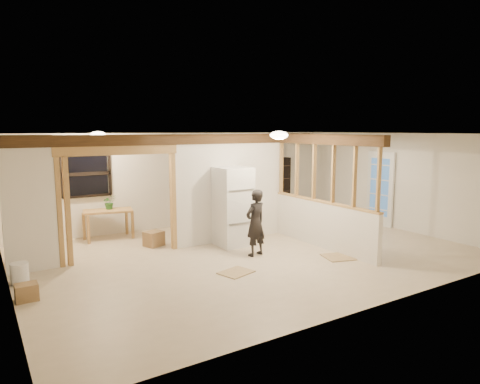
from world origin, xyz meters
TOP-DOWN VIEW (x-y plane):
  - floor at (0.00, 0.00)m, footprint 9.00×6.50m
  - ceiling at (0.00, 0.00)m, footprint 9.00×6.50m
  - wall_back at (0.00, 3.25)m, footprint 9.00×0.01m
  - wall_front at (0.00, -3.25)m, footprint 9.00×0.01m
  - wall_left at (-4.50, 0.00)m, footprint 0.01×6.50m
  - wall_right at (4.50, 0.00)m, footprint 0.01×6.50m
  - partition_left_stub at (-4.05, 1.20)m, footprint 0.90×0.12m
  - partition_center at (0.20, 1.20)m, footprint 2.80×0.12m
  - doorway_frame at (-2.40, 1.20)m, footprint 2.46×0.14m
  - header_beam_back at (-1.00, 1.20)m, footprint 7.00×0.18m
  - header_beam_right at (1.60, -0.40)m, footprint 0.18×3.30m
  - pony_wall at (1.60, -0.40)m, footprint 0.12×3.20m
  - stud_partition at (1.60, -0.40)m, footprint 0.14×3.20m
  - window_back at (-2.60, 3.17)m, footprint 1.12×0.10m
  - french_door at (4.42, 0.40)m, footprint 0.12×0.86m
  - ceiling_dome_main at (0.30, -0.50)m, footprint 0.36×0.36m
  - ceiling_dome_util at (-2.50, 2.30)m, footprint 0.32×0.32m
  - hanging_bulb at (-2.00, 1.60)m, footprint 0.07×0.07m
  - refrigerator at (0.01, 0.79)m, footprint 0.73×0.71m
  - woman at (-0.02, -0.16)m, footprint 0.57×0.44m
  - work_table at (-2.23, 2.81)m, footprint 1.21×0.78m
  - potted_plant at (-2.17, 2.89)m, footprint 0.34×0.30m
  - shop_vac at (-4.20, 1.85)m, footprint 0.52×0.52m
  - bookshelf at (2.90, 3.03)m, footprint 0.87×0.29m
  - bucket at (-4.33, 0.58)m, footprint 0.30×0.30m
  - box_util_a at (-1.54, 1.65)m, footprint 0.47×0.44m
  - box_util_b at (-3.97, 1.91)m, footprint 0.34×0.34m
  - box_front at (-4.31, -0.27)m, footprint 0.33×0.27m
  - floor_panel_near at (1.33, -1.19)m, footprint 0.69×0.69m
  - floor_panel_far at (-0.93, -0.88)m, footprint 0.68×0.60m

SIDE VIEW (x-z plane):
  - floor at x=0.00m, z-range -0.01..0.00m
  - floor_panel_far at x=-0.93m, z-range 0.00..0.02m
  - floor_panel_near at x=1.33m, z-range 0.00..0.02m
  - box_util_b at x=-3.97m, z-range 0.00..0.26m
  - box_front at x=-4.31m, z-range 0.00..0.26m
  - box_util_a at x=-1.54m, z-range 0.00..0.33m
  - bucket at x=-4.33m, z-range 0.00..0.37m
  - shop_vac at x=-4.20m, z-range 0.00..0.62m
  - work_table at x=-2.23m, z-range 0.00..0.70m
  - pony_wall at x=1.60m, z-range 0.00..1.00m
  - woman at x=-0.02m, z-range 0.00..1.38m
  - bookshelf at x=2.90m, z-range 0.00..1.74m
  - potted_plant at x=-2.17m, z-range 0.70..1.04m
  - refrigerator at x=0.01m, z-range 0.00..1.76m
  - french_door at x=4.42m, z-range 0.00..2.00m
  - doorway_frame at x=-2.40m, z-range 0.00..2.20m
  - wall_back at x=0.00m, z-range 0.00..2.50m
  - wall_front at x=0.00m, z-range 0.00..2.50m
  - wall_left at x=-4.50m, z-range 0.00..2.50m
  - wall_right at x=4.50m, z-range 0.00..2.50m
  - partition_left_stub at x=-4.05m, z-range 0.00..2.50m
  - partition_center at x=0.20m, z-range 0.00..2.50m
  - window_back at x=-2.60m, z-range 1.00..2.10m
  - stud_partition at x=1.60m, z-range 1.00..2.32m
  - hanging_bulb at x=-2.00m, z-range 2.15..2.22m
  - header_beam_back at x=-1.00m, z-range 2.27..2.49m
  - header_beam_right at x=1.60m, z-range 2.27..2.49m
  - ceiling_dome_main at x=0.30m, z-range 2.40..2.56m
  - ceiling_dome_util at x=-2.50m, z-range 2.41..2.55m
  - ceiling at x=0.00m, z-range 2.50..2.50m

